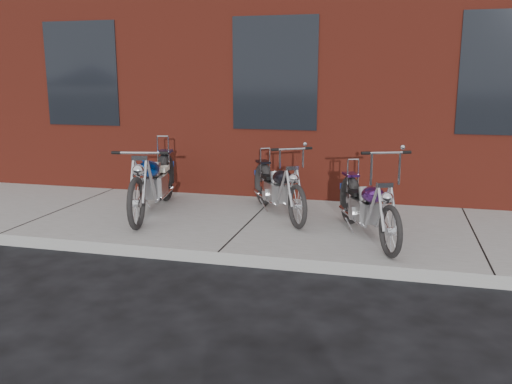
# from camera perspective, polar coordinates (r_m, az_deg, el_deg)

# --- Properties ---
(ground) EXTENTS (120.00, 120.00, 0.00)m
(ground) POSITION_cam_1_polar(r_m,az_deg,el_deg) (6.40, -4.00, -7.62)
(ground) COLOR black
(ground) RESTS_ON ground
(sidewalk) EXTENTS (22.00, 3.00, 0.15)m
(sidewalk) POSITION_cam_1_polar(r_m,az_deg,el_deg) (7.75, -0.52, -3.50)
(sidewalk) COLOR gray
(sidewalk) RESTS_ON ground
(chopper_purple) EXTENTS (0.90, 1.98, 1.18)m
(chopper_purple) POSITION_cam_1_polar(r_m,az_deg,el_deg) (6.96, 11.60, -1.68)
(chopper_purple) COLOR black
(chopper_purple) RESTS_ON sidewalk
(chopper_blue) EXTENTS (0.72, 2.45, 1.07)m
(chopper_blue) POSITION_cam_1_polar(r_m,az_deg,el_deg) (8.20, -10.74, 0.89)
(chopper_blue) COLOR black
(chopper_blue) RESTS_ON sidewalk
(chopper_third) EXTENTS (1.18, 1.84, 1.07)m
(chopper_third) POSITION_cam_1_polar(r_m,az_deg,el_deg) (7.96, 2.31, 0.27)
(chopper_third) COLOR black
(chopper_third) RESTS_ON sidewalk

